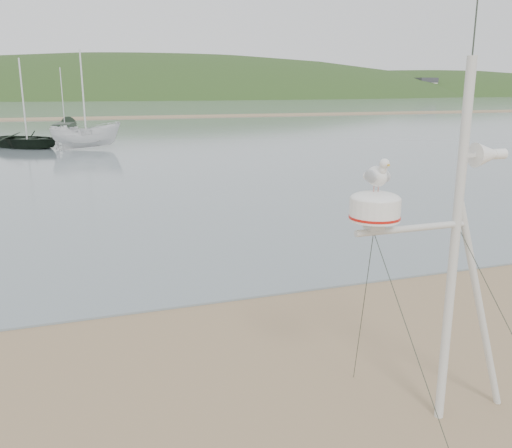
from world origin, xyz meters
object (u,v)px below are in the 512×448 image
object	(u,v)px
boat_dark	(24,107)
boat_white	(85,114)
mast_rig	(446,325)
sailboat_dark_mid	(67,124)

from	to	relation	value
boat_dark	boat_white	distance (m)	4.33
mast_rig	sailboat_dark_mid	size ratio (longest dim) A/B	0.80
boat_dark	mast_rig	bearing A→B (deg)	-127.06
mast_rig	boat_white	bearing A→B (deg)	94.98
mast_rig	sailboat_dark_mid	distance (m)	54.93
boat_dark	sailboat_dark_mid	distance (m)	20.38
boat_dark	sailboat_dark_mid	xyz separation A→B (m)	(2.70, 20.05, -2.40)
mast_rig	boat_dark	xyz separation A→B (m)	(-6.58, 34.73, 1.44)
mast_rig	boat_dark	bearing A→B (deg)	100.73
boat_dark	boat_white	size ratio (longest dim) A/B	1.19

